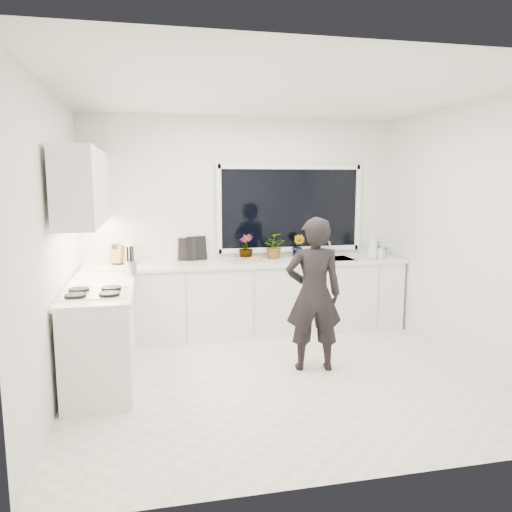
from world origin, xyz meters
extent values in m
cube|color=beige|center=(0.00, 0.00, -0.01)|extent=(4.00, 3.50, 0.02)
cube|color=white|center=(0.00, 1.76, 1.35)|extent=(4.00, 0.02, 2.70)
cube|color=white|center=(-2.01, 0.00, 1.35)|extent=(0.02, 3.50, 2.70)
cube|color=white|center=(2.01, 0.00, 1.35)|extent=(0.02, 3.50, 2.70)
cube|color=white|center=(0.00, 0.00, 2.71)|extent=(4.00, 3.50, 0.02)
cube|color=black|center=(0.60, 1.73, 1.55)|extent=(1.80, 0.02, 1.00)
cube|color=white|center=(0.00, 1.45, 0.44)|extent=(3.92, 0.58, 0.88)
cube|color=white|center=(-1.67, 0.35, 0.44)|extent=(0.58, 1.60, 0.88)
cube|color=silver|center=(0.00, 1.44, 0.90)|extent=(3.94, 0.62, 0.04)
cube|color=silver|center=(-1.67, 0.35, 0.90)|extent=(0.62, 1.60, 0.04)
cube|color=white|center=(-1.79, 0.70, 1.85)|extent=(0.34, 2.10, 0.70)
cube|color=silver|center=(1.05, 1.45, 0.87)|extent=(0.58, 0.42, 0.14)
cylinder|color=silver|center=(1.05, 1.65, 1.03)|extent=(0.03, 0.03, 0.22)
cube|color=black|center=(-1.69, 0.00, 0.94)|extent=(0.56, 0.48, 0.03)
imported|color=black|center=(0.40, 0.16, 0.78)|extent=(0.62, 0.46, 1.56)
cube|color=#B0B0B5|center=(-0.02, 1.42, 0.94)|extent=(0.49, 0.43, 0.03)
cube|color=#B51F18|center=(-0.02, 1.42, 0.95)|extent=(0.45, 0.38, 0.01)
cylinder|color=#1243B2|center=(1.77, 1.61, 0.98)|extent=(0.16, 0.16, 0.13)
cylinder|color=silver|center=(-1.42, 1.55, 1.05)|extent=(0.12, 0.12, 0.26)
cube|color=#8A6040|center=(-1.58, 1.59, 1.03)|extent=(0.16, 0.14, 0.22)
cylinder|color=silver|center=(-1.40, 0.80, 1.00)|extent=(0.16, 0.16, 0.16)
cube|color=black|center=(-0.74, 1.69, 1.06)|extent=(0.22, 0.07, 0.28)
cube|color=black|center=(-0.62, 1.69, 1.07)|extent=(0.25, 0.08, 0.30)
imported|color=#26662D|center=(-0.01, 1.61, 1.08)|extent=(0.25, 0.25, 0.32)
imported|color=#26662D|center=(0.34, 1.61, 1.08)|extent=(0.34, 0.36, 0.32)
imported|color=#26662D|center=(0.68, 1.61, 1.07)|extent=(0.22, 0.21, 0.31)
imported|color=#26662D|center=(0.89, 1.61, 1.08)|extent=(0.19, 0.16, 0.32)
imported|color=#D8BF66|center=(1.57, 1.30, 1.08)|extent=(0.13, 0.13, 0.32)
imported|color=#D8BF66|center=(1.68, 1.30, 1.01)|extent=(0.12, 0.12, 0.19)
camera|label=1|loc=(-1.21, -4.49, 1.92)|focal=35.00mm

